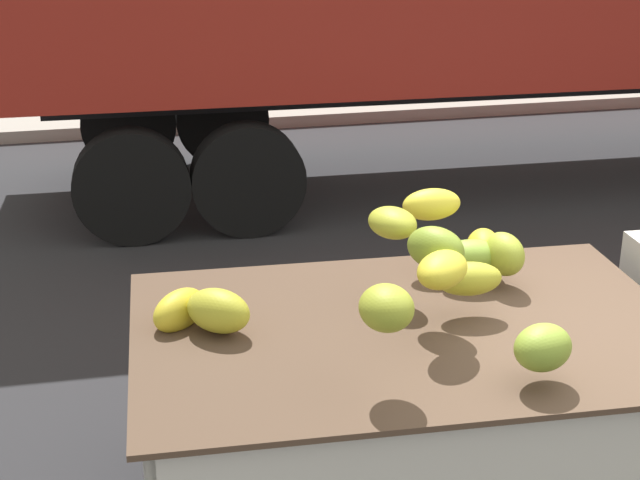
% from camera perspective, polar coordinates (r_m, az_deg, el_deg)
% --- Properties ---
extents(curb_strip, '(80.00, 0.80, 0.16)m').
position_cam_1_polar(curb_strip, '(13.39, -0.82, 7.57)').
color(curb_strip, gray).
rests_on(curb_strip, ground).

